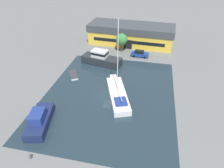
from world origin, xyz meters
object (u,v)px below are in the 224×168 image
Objects in this scene: small_dinghy at (73,75)px; warehouse_building at (131,34)px; cabin_boat at (39,120)px; motor_cruiser at (101,59)px; parked_car at (140,54)px; quay_tree_near_building at (122,39)px; sailboat_moored at (118,94)px.

warehouse_building is at bearing -145.59° from small_dinghy.
warehouse_building reaches higher than cabin_boat.
small_dinghy is at bearing -111.08° from warehouse_building.
small_dinghy is (-4.61, -7.24, -0.97)m from motor_cruiser.
motor_cruiser is at bearing -106.73° from warehouse_building.
parked_car is (3.61, -8.84, -2.08)m from warehouse_building.
parked_car is (5.33, -2.19, -2.72)m from quay_tree_near_building.
cabin_boat reaches higher than parked_car.
sailboat_moored reaches higher than quay_tree_near_building.
sailboat_moored reaches higher than parked_car.
quay_tree_near_building reaches higher than parked_car.
small_dinghy is (-13.61, -13.16, -0.55)m from parked_car.
sailboat_moored reaches higher than small_dinghy.
parked_car reaches higher than small_dinghy.
warehouse_building is 9.77m from parked_car.
parked_car is 1.13× the size of small_dinghy.
cabin_boat is (0.35, -15.45, 0.75)m from small_dinghy.
motor_cruiser is (-3.68, -8.10, -2.29)m from quay_tree_near_building.
motor_cruiser reaches higher than parked_car.
small_dinghy is 0.51× the size of cabin_boat.
sailboat_moored is 14.37m from motor_cruiser.
small_dinghy is at bearing -118.37° from quay_tree_near_building.
parked_car is 0.45× the size of motor_cruiser.
small_dinghy is (-11.17, 5.53, -0.41)m from sailboat_moored.
parked_car is 31.53m from cabin_boat.
quay_tree_near_building is at bearing -108.93° from parked_car.
small_dinghy is at bearing 78.89° from cabin_boat.
motor_cruiser is 1.29× the size of cabin_boat.
motor_cruiser is at bearing 66.97° from cabin_boat.
sailboat_moored is at bearing -82.12° from quay_tree_near_building.
motor_cruiser is at bearing -53.33° from parked_car.
warehouse_building is 15.79m from motor_cruiser.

